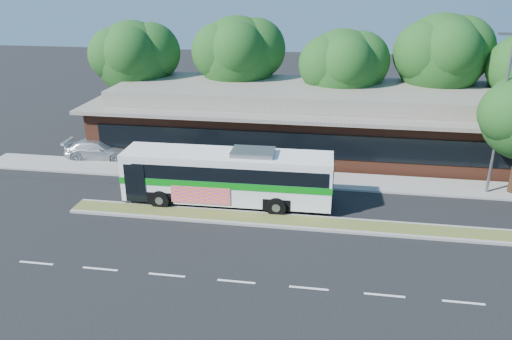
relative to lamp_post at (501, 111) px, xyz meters
name	(u,v)px	position (x,y,z in m)	size (l,w,h in m)	color
ground	(315,230)	(-9.56, -6.00, -4.90)	(120.00, 120.00, 0.00)	black
median_strip	(315,223)	(-9.56, -5.40, -4.83)	(26.00, 1.10, 0.15)	#505423
sidewalk	(320,180)	(-9.56, 0.40, -4.84)	(44.00, 2.60, 0.12)	gray
parking_lot	(76,147)	(-27.56, 4.00, -4.90)	(14.00, 12.00, 0.01)	black
plaza_building	(325,119)	(-9.56, 6.99, -2.77)	(33.20, 11.20, 4.45)	brown
lamp_post	(501,111)	(0.00, 0.00, 0.00)	(0.93, 0.18, 9.07)	slate
tree_bg_a	(139,57)	(-24.15, 9.14, 0.97)	(6.47, 5.80, 8.63)	black
tree_bg_b	(243,54)	(-16.13, 10.14, 1.24)	(6.69, 6.00, 9.00)	black
tree_bg_c	(348,66)	(-8.16, 9.13, 0.69)	(6.24, 5.60, 8.26)	black
tree_bg_d	(447,55)	(-1.12, 10.15, 1.52)	(6.91, 6.20, 9.37)	black
transit_bus	(228,173)	(-14.45, -3.60, -3.12)	(11.44, 2.83, 3.20)	white
sedan	(99,149)	(-24.75, 2.01, -4.24)	(1.86, 4.56, 1.32)	silver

